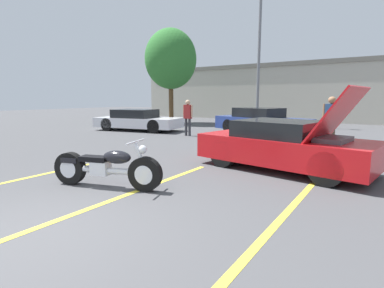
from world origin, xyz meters
The scene contains 13 objects.
ground_plane centered at (0.00, 0.00, 0.00)m, with size 80.00×80.00×0.00m, color #474749.
parking_stripe_foreground centered at (-2.81, 1.80, 0.00)m, with size 0.12×5.63×0.01m, color yellow.
parking_stripe_middle centered at (-0.10, 1.80, 0.00)m, with size 0.12×5.63×0.01m, color yellow.
parking_stripe_back centered at (2.62, 1.80, 0.00)m, with size 0.12×5.63×0.01m, color yellow.
far_building centered at (0.00, 22.99, 2.34)m, with size 32.00×4.20×4.40m.
light_pole centered at (-3.13, 16.40, 4.55)m, with size 1.21×0.28×8.33m.
tree_background centered at (-8.89, 14.87, 4.35)m, with size 3.51×3.51×6.38m.
motorcycle centered at (-0.77, 2.05, 0.40)m, with size 2.30×0.95×0.97m.
show_car_hood_open centered at (1.74, 5.49, 0.61)m, with size 4.36×2.41×2.01m.
parked_car_left_row centered at (-7.55, 10.09, 0.55)m, with size 4.88×2.73×1.14m.
parked_car_right_row centered at (-1.36, 12.13, 0.61)m, with size 5.01×3.07×1.28m.
spectator_by_show_car centered at (-3.98, 9.68, 0.99)m, with size 0.52×0.22×1.67m.
spectator_midground centered at (2.25, 8.82, 1.09)m, with size 0.52×0.24×1.81m.
Camera 1 is at (3.82, -1.85, 1.78)m, focal length 28.00 mm.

